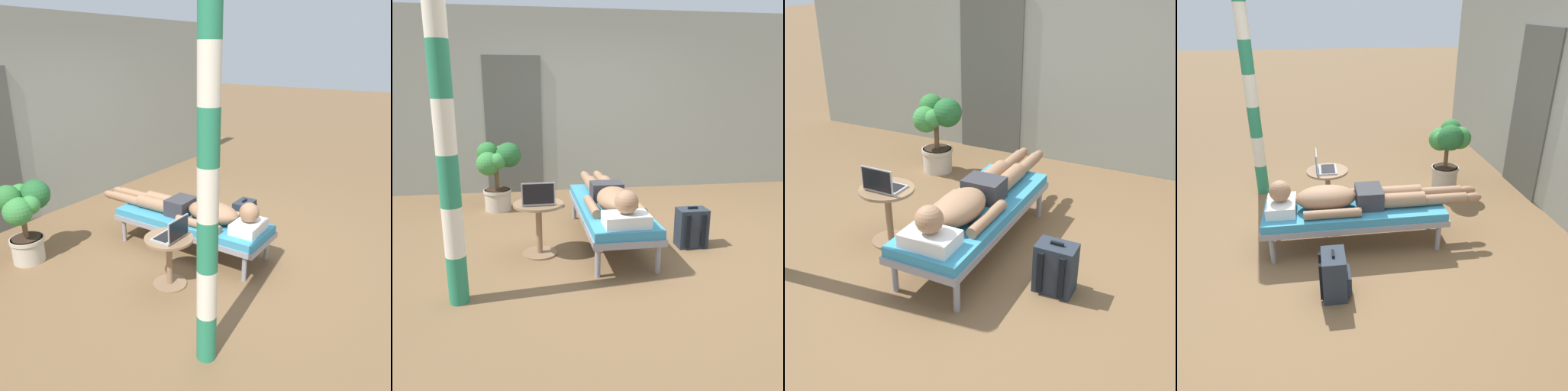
{
  "view_description": "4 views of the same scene",
  "coord_description": "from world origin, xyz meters",
  "views": [
    {
      "loc": [
        -3.74,
        -2.3,
        2.24
      ],
      "look_at": [
        -0.2,
        0.05,
        0.68
      ],
      "focal_mm": 37.09,
      "sensor_mm": 36.0,
      "label": 1
    },
    {
      "loc": [
        -1.08,
        -3.95,
        1.61
      ],
      "look_at": [
        -0.43,
        0.18,
        0.49
      ],
      "focal_mm": 37.83,
      "sensor_mm": 36.0,
      "label": 2
    },
    {
      "loc": [
        1.51,
        -3.21,
        2.31
      ],
      "look_at": [
        -0.14,
        0.0,
        0.57
      ],
      "focal_mm": 45.51,
      "sensor_mm": 36.0,
      "label": 3
    },
    {
      "loc": [
        3.34,
        -0.25,
        2.27
      ],
      "look_at": [
        -0.35,
        0.3,
        0.46
      ],
      "focal_mm": 36.5,
      "sensor_mm": 36.0,
      "label": 4
    }
  ],
  "objects": [
    {
      "name": "side_table",
      "position": [
        -0.96,
        -0.14,
        0.36
      ],
      "size": [
        0.48,
        0.48,
        0.52
      ],
      "color": "#8C6B4C",
      "rests_on": "ground"
    },
    {
      "name": "person_reclining",
      "position": [
        -0.22,
        0.05,
        0.52
      ],
      "size": [
        0.53,
        2.17,
        0.32
      ],
      "color": "white",
      "rests_on": "lounge_chair"
    },
    {
      "name": "lounge_chair",
      "position": [
        -0.22,
        0.09,
        0.35
      ],
      "size": [
        0.64,
        1.84,
        0.42
      ],
      "color": "gray",
      "rests_on": "ground"
    },
    {
      "name": "potted_plant",
      "position": [
        -1.43,
        1.46,
        0.57
      ],
      "size": [
        0.57,
        0.5,
        0.9
      ],
      "color": "#BFB29E",
      "rests_on": "ground"
    },
    {
      "name": "house_wall_back",
      "position": [
        -0.22,
        2.52,
        1.35
      ],
      "size": [
        7.6,
        0.2,
        2.7
      ],
      "primitive_type": "cube",
      "color": "#999E93",
      "rests_on": "ground"
    },
    {
      "name": "porch_post",
      "position": [
        -1.62,
        -0.98,
        1.33
      ],
      "size": [
        0.15,
        0.15,
        2.67
      ],
      "color": "#267F59",
      "rests_on": "ground"
    },
    {
      "name": "ground_plane",
      "position": [
        0.0,
        0.0,
        0.0
      ],
      "size": [
        40.0,
        40.0,
        0.0
      ],
      "primitive_type": "plane",
      "color": "brown"
    },
    {
      "name": "laptop",
      "position": [
        -0.96,
        -0.2,
        0.58
      ],
      "size": [
        0.31,
        0.24,
        0.23
      ],
      "color": "#A5A8AD",
      "rests_on": "side_table"
    },
    {
      "name": "backpack",
      "position": [
        0.59,
        -0.17,
        0.2
      ],
      "size": [
        0.3,
        0.26,
        0.42
      ],
      "color": "#262D38",
      "rests_on": "ground"
    }
  ]
}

